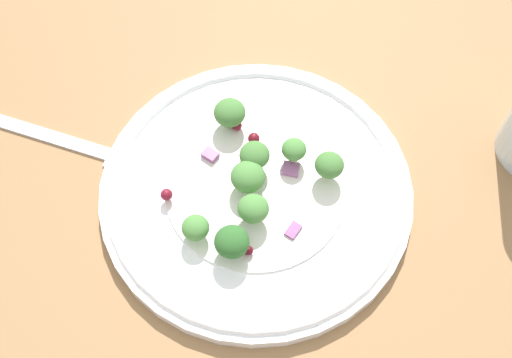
# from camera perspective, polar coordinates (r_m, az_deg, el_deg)

# --- Properties ---
(ground_plane) EXTENTS (1.80, 1.80, 0.02)m
(ground_plane) POSITION_cam_1_polar(r_m,az_deg,el_deg) (0.54, -0.22, -4.51)
(ground_plane) COLOR olive
(plate) EXTENTS (0.25, 0.25, 0.02)m
(plate) POSITION_cam_1_polar(r_m,az_deg,el_deg) (0.53, 0.00, -0.96)
(plate) COLOR white
(plate) RESTS_ON ground_plane
(dressing_pool) EXTENTS (0.15, 0.15, 0.00)m
(dressing_pool) POSITION_cam_1_polar(r_m,az_deg,el_deg) (0.53, 0.00, -0.73)
(dressing_pool) COLOR white
(dressing_pool) RESTS_ON plate
(broccoli_floret_0) EXTENTS (0.03, 0.03, 0.03)m
(broccoli_floret_0) POSITION_cam_1_polar(r_m,az_deg,el_deg) (0.51, -0.71, 0.15)
(broccoli_floret_0) COLOR #8EB77A
(broccoli_floret_0) RESTS_ON plate
(broccoli_floret_1) EXTENTS (0.02, 0.02, 0.02)m
(broccoli_floret_1) POSITION_cam_1_polar(r_m,az_deg,el_deg) (0.50, -5.28, -4.27)
(broccoli_floret_1) COLOR #9EC684
(broccoli_floret_1) RESTS_ON plate
(broccoli_floret_2) EXTENTS (0.03, 0.03, 0.03)m
(broccoli_floret_2) POSITION_cam_1_polar(r_m,az_deg,el_deg) (0.49, -2.11, -5.52)
(broccoli_floret_2) COLOR #8EB77A
(broccoli_floret_2) RESTS_ON plate
(broccoli_floret_3) EXTENTS (0.02, 0.02, 0.02)m
(broccoli_floret_3) POSITION_cam_1_polar(r_m,az_deg,el_deg) (0.53, 3.32, 2.56)
(broccoli_floret_3) COLOR #9EC684
(broccoli_floret_3) RESTS_ON plate
(broccoli_floret_4) EXTENTS (0.02, 0.02, 0.02)m
(broccoli_floret_4) POSITION_cam_1_polar(r_m,az_deg,el_deg) (0.52, -0.13, 2.06)
(broccoli_floret_4) COLOR #ADD18E
(broccoli_floret_4) RESTS_ON plate
(broccoli_floret_5) EXTENTS (0.03, 0.03, 0.03)m
(broccoli_floret_5) POSITION_cam_1_polar(r_m,az_deg,el_deg) (0.55, -2.30, 5.75)
(broccoli_floret_5) COLOR #9EC684
(broccoli_floret_5) RESTS_ON plate
(broccoli_floret_6) EXTENTS (0.02, 0.02, 0.02)m
(broccoli_floret_6) POSITION_cam_1_polar(r_m,az_deg,el_deg) (0.50, -0.53, -2.58)
(broccoli_floret_6) COLOR #ADD18E
(broccoli_floret_6) RESTS_ON plate
(broccoli_floret_7) EXTENTS (0.02, 0.02, 0.02)m
(broccoli_floret_7) POSITION_cam_1_polar(r_m,az_deg,el_deg) (0.52, 6.12, 1.53)
(broccoli_floret_7) COLOR #ADD18E
(broccoli_floret_7) RESTS_ON plate
(cranberry_0) EXTENTS (0.01, 0.01, 0.01)m
(cranberry_0) POSITION_cam_1_polar(r_m,az_deg,el_deg) (0.54, -0.20, 3.54)
(cranberry_0) COLOR maroon
(cranberry_0) RESTS_ON plate
(cranberry_1) EXTENTS (0.01, 0.01, 0.01)m
(cranberry_1) POSITION_cam_1_polar(r_m,az_deg,el_deg) (0.52, -7.80, -1.35)
(cranberry_1) COLOR maroon
(cranberry_1) RESTS_ON plate
(cranberry_2) EXTENTS (0.01, 0.01, 0.01)m
(cranberry_2) POSITION_cam_1_polar(r_m,az_deg,el_deg) (0.50, -0.66, -6.24)
(cranberry_2) COLOR #4C0A14
(cranberry_2) RESTS_ON plate
(cranberry_3) EXTENTS (0.01, 0.01, 0.01)m
(cranberry_3) POSITION_cam_1_polar(r_m,az_deg,el_deg) (0.55, -1.68, 4.68)
(cranberry_3) COLOR maroon
(cranberry_3) RESTS_ON plate
(cranberry_4) EXTENTS (0.01, 0.01, 0.01)m
(cranberry_4) POSITION_cam_1_polar(r_m,az_deg,el_deg) (0.53, -0.89, 1.41)
(cranberry_4) COLOR maroon
(cranberry_4) RESTS_ON plate
(onion_bit_0) EXTENTS (0.02, 0.01, 0.00)m
(onion_bit_0) POSITION_cam_1_polar(r_m,az_deg,el_deg) (0.51, 3.25, -4.49)
(onion_bit_0) COLOR #843D75
(onion_bit_0) RESTS_ON plate
(onion_bit_1) EXTENTS (0.01, 0.02, 0.00)m
(onion_bit_1) POSITION_cam_1_polar(r_m,az_deg,el_deg) (0.54, -4.05, 2.11)
(onion_bit_1) COLOR #934C84
(onion_bit_1) RESTS_ON plate
(onion_bit_2) EXTENTS (0.02, 0.02, 0.01)m
(onion_bit_2) POSITION_cam_1_polar(r_m,az_deg,el_deg) (0.53, 3.03, 0.83)
(onion_bit_2) COLOR #A35B93
(onion_bit_2) RESTS_ON plate
(fork) EXTENTS (0.13, 0.16, 0.01)m
(fork) POSITION_cam_1_polar(r_m,az_deg,el_deg) (0.59, -16.59, 3.33)
(fork) COLOR silver
(fork) RESTS_ON ground_plane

